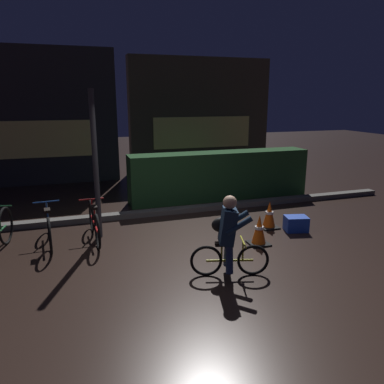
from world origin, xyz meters
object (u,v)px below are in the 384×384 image
street_post (96,166)px  traffic_cone_far (269,215)px  parked_bike_left_mid (49,226)px  blue_crate (296,224)px  cyclist (228,236)px  traffic_cone_near (259,230)px  parked_bike_center_left (94,223)px

street_post → traffic_cone_far: 3.58m
parked_bike_left_mid → blue_crate: size_ratio=3.66×
parked_bike_left_mid → traffic_cone_far: 4.28m
parked_bike_left_mid → cyclist: size_ratio=1.29×
traffic_cone_near → cyclist: bearing=-137.7°
street_post → cyclist: (1.70, -2.23, -0.75)m
cyclist → street_post: bearing=143.3°
traffic_cone_far → blue_crate: size_ratio=1.27×
blue_crate → parked_bike_center_left: bearing=168.7°
parked_bike_left_mid → traffic_cone_near: (3.63, -1.21, -0.07)m
parked_bike_center_left → cyclist: cyclist is taller
traffic_cone_near → traffic_cone_far: traffic_cone_far is taller
parked_bike_left_mid → traffic_cone_near: size_ratio=2.90×
traffic_cone_far → street_post: bearing=170.5°
parked_bike_center_left → cyclist: size_ratio=1.28×
parked_bike_center_left → traffic_cone_far: 3.48m
traffic_cone_far → cyclist: 2.38m
parked_bike_left_mid → traffic_cone_far: bearing=-100.9°
street_post → parked_bike_center_left: 1.06m
parked_bike_center_left → traffic_cone_far: size_ratio=2.87×
blue_crate → traffic_cone_far: bearing=141.0°
parked_bike_center_left → parked_bike_left_mid: bearing=84.5°
parked_bike_left_mid → blue_crate: bearing=-104.4°
parked_bike_center_left → blue_crate: 3.95m
parked_bike_center_left → blue_crate: bearing=-104.0°
parked_bike_center_left → traffic_cone_far: parked_bike_center_left is taller
street_post → parked_bike_left_mid: size_ratio=1.72×
parked_bike_left_mid → cyclist: cyclist is taller
traffic_cone_near → blue_crate: size_ratio=1.26×
traffic_cone_near → cyclist: cyclist is taller
street_post → traffic_cone_near: 3.22m
street_post → parked_bike_left_mid: (-0.90, -0.09, -1.04)m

